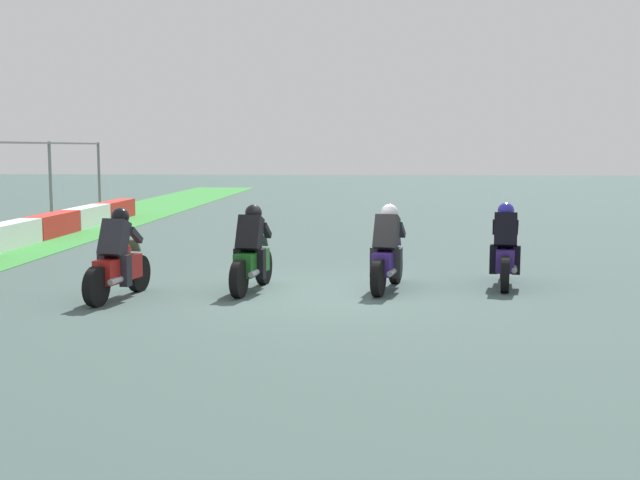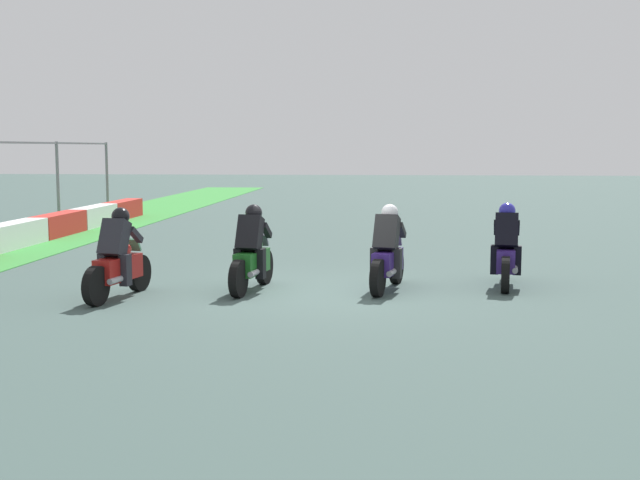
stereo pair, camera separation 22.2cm
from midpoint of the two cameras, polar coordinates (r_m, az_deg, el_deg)
ground_plane at (r=14.06m, az=0.60°, el=-3.69°), size 120.00×120.00×0.00m
rider_lane_a at (r=14.94m, az=13.42°, el=-0.85°), size 2.04×0.59×1.51m
rider_lane_b at (r=14.24m, az=5.25°, el=-1.05°), size 2.02×0.64×1.51m
rider_lane_c at (r=14.15m, az=-4.38°, el=-1.09°), size 2.04×0.60×1.51m
rider_lane_d at (r=13.78m, az=-13.62°, el=-1.46°), size 2.03×0.62×1.51m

